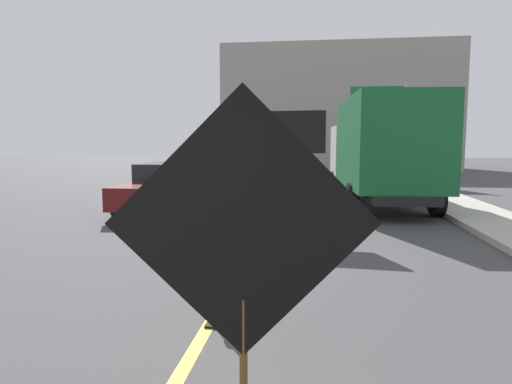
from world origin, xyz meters
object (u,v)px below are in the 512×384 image
Objects in this scene: pickup_car at (170,186)px; roadwork_sign at (243,231)px; box_truck at (381,149)px; highway_guide_sign at (389,114)px; traffic_cone_near_sign at (224,292)px; arrow_board_trailer at (289,208)px; traffic_cone_mid_lane at (245,245)px.

roadwork_sign is at bearing -69.31° from pickup_car.
box_truck is 9.19m from highway_guide_sign.
highway_guide_sign is 6.90× the size of traffic_cone_near_sign.
box_truck is at bearing 72.65° from traffic_cone_near_sign.
arrow_board_trailer is (-0.13, 7.55, -0.99)m from roadwork_sign.
traffic_cone_mid_lane is at bearing 98.67° from roadwork_sign.
box_truck is 6.62m from pickup_car.
pickup_car is 1.00× the size of highway_guide_sign.
arrow_board_trailer reaches higher than traffic_cone_near_sign.
highway_guide_sign reaches higher than pickup_car.
box_truck is at bearing 58.38° from arrow_board_trailer.
arrow_board_trailer is at bearing 85.61° from traffic_cone_near_sign.
roadwork_sign is 4.57m from traffic_cone_mid_lane.
traffic_cone_mid_lane is (-4.77, -16.32, -3.07)m from highway_guide_sign.
traffic_cone_near_sign is (-3.04, -9.73, -1.43)m from box_truck.
highway_guide_sign is at bearing 78.78° from roadwork_sign.
traffic_cone_near_sign is 2.30m from traffic_cone_mid_lane.
box_truck is 10.29m from traffic_cone_near_sign.
box_truck is at bearing 14.56° from pickup_car.
traffic_cone_mid_lane is (-3.15, -7.43, -1.44)m from box_truck.
pickup_car is 6.89× the size of traffic_cone_near_sign.
traffic_cone_near_sign is 1.01× the size of traffic_cone_mid_lane.
box_truck is (2.49, 11.81, 0.32)m from roadwork_sign.
box_truck is 1.50× the size of pickup_car.
traffic_cone_mid_lane is (3.17, -5.78, -0.35)m from pickup_car.
box_truck reaches higher than pickup_car.
highway_guide_sign is 6.99× the size of traffic_cone_mid_lane.
traffic_cone_near_sign is (-0.55, 2.08, -1.12)m from roadwork_sign.
box_truck is 10.48× the size of traffic_cone_mid_lane.
roadwork_sign is 12.07m from box_truck.
highway_guide_sign is at bearing 75.95° from traffic_cone_near_sign.
arrow_board_trailer is 5.16m from box_truck.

